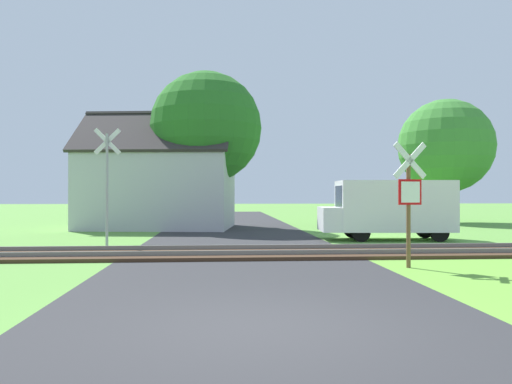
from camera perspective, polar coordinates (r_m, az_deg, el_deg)
The scene contains 9 objects.
ground_plane at distance 6.71m, azimuth 1.03°, elevation -15.29°, with size 160.00×160.00×0.00m, color #5B933D.
road_asphalt at distance 8.66m, azimuth -0.17°, elevation -11.83°, with size 6.58×80.00×0.01m, color #2D2D30.
rail_track at distance 14.26m, azimuth -1.73°, elevation -7.01°, with size 60.00×2.60×0.22m.
stop_sign_near at distance 12.27m, azimuth 17.10°, elevation -0.49°, with size 0.87×0.21×2.97m.
crossing_sign_far at distance 16.92m, azimuth -16.66°, elevation 1.44°, with size 0.88×0.13×3.89m.
house at distance 25.87m, azimuth -10.98°, elevation 0.53°, with size 8.20×6.50×5.97m.
tree_center at distance 25.53m, azimuth -5.73°, elevation 7.33°, with size 5.63×5.63×7.91m.
tree_far at distance 32.22m, azimuth 20.85°, elevation 4.92°, with size 5.62×5.62×7.43m.
mail_truck at distance 19.52m, azimuth 15.01°, elevation -1.69°, with size 5.01×2.18×2.24m.
Camera 1 is at (-0.58, -6.46, 1.75)m, focal length 35.00 mm.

